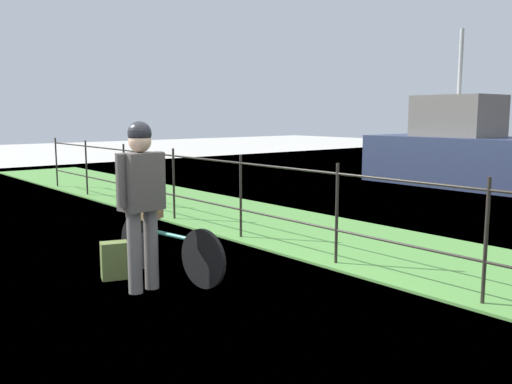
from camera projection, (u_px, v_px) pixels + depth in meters
name	position (u px, v px, depth m)	size (l,w,h in m)	color
ground_plane	(183.00, 304.00, 5.11)	(60.00, 60.00, 0.00)	beige
grass_strip	(389.00, 250.00, 7.06)	(27.00, 2.40, 0.03)	#569342
iron_fence	(337.00, 207.00, 6.33)	(18.04, 0.04, 1.20)	#28231E
bicycle_main	(168.00, 248.00, 5.91)	(1.67, 0.32, 0.61)	black
wooden_crate	(144.00, 207.00, 6.11)	(0.34, 0.26, 0.23)	brown
terrier_dog	(145.00, 190.00, 6.07)	(0.32, 0.18, 0.18)	tan
cyclist_person	(141.00, 191.00, 5.37)	(0.32, 0.54, 1.68)	slate
backpack_on_paving	(115.00, 260.00, 5.88)	(0.28, 0.18, 0.40)	olive
moored_boat_near	(456.00, 151.00, 13.79)	(4.26, 2.18, 3.82)	#2D3856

